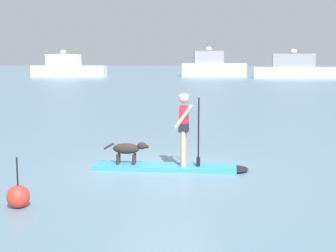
{
  "coord_description": "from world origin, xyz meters",
  "views": [
    {
      "loc": [
        0.87,
        -11.08,
        2.59
      ],
      "look_at": [
        0.0,
        1.0,
        0.9
      ],
      "focal_mm": 51.01,
      "sensor_mm": 36.0,
      "label": 1
    }
  ],
  "objects": [
    {
      "name": "person_paddler",
      "position": [
        0.46,
        -0.02,
        1.09
      ],
      "size": [
        0.61,
        0.49,
        1.7
      ],
      "color": "tan",
      "rests_on": "paddleboard"
    },
    {
      "name": "dog",
      "position": [
        -0.89,
        0.04,
        0.46
      ],
      "size": [
        1.11,
        0.25,
        0.55
      ],
      "color": "#2D231E",
      "rests_on": "paddleboard"
    },
    {
      "name": "moored_boat_outer",
      "position": [
        2.37,
        63.42,
        1.48
      ],
      "size": [
        10.12,
        3.56,
        4.53
      ],
      "color": "white",
      "rests_on": "ground_plane"
    },
    {
      "name": "ground_plane",
      "position": [
        0.0,
        0.0,
        0.0
      ],
      "size": [
        400.0,
        400.0,
        0.0
      ],
      "primitive_type": "plane",
      "color": "slate"
    },
    {
      "name": "paddleboard",
      "position": [
        0.23,
        -0.01,
        0.05
      ],
      "size": [
        3.67,
        0.83,
        0.1
      ],
      "color": "#338CD8",
      "rests_on": "ground_plane"
    },
    {
      "name": "moored_boat_center",
      "position": [
        -19.43,
        60.11,
        1.29
      ],
      "size": [
        11.18,
        2.81,
        4.03
      ],
      "color": "white",
      "rests_on": "ground_plane"
    },
    {
      "name": "moored_boat_far_port",
      "position": [
        14.3,
        57.57,
        1.28
      ],
      "size": [
        12.97,
        3.43,
        4.05
      ],
      "color": "white",
      "rests_on": "ground_plane"
    },
    {
      "name": "marker_buoy",
      "position": [
        -2.35,
        -3.16,
        0.21
      ],
      "size": [
        0.41,
        0.41,
        0.91
      ],
      "color": "red",
      "rests_on": "ground_plane"
    }
  ]
}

